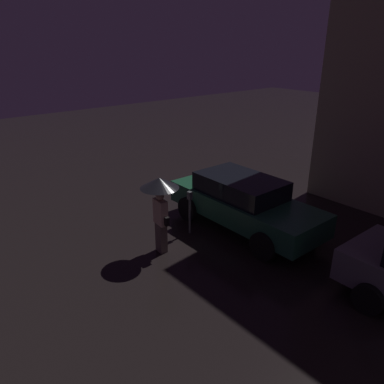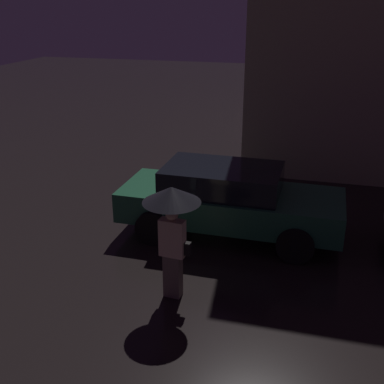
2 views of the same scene
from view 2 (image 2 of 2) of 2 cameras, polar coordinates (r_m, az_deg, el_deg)
parked_car_green at (r=10.03m, az=4.32°, el=-0.85°), size 4.59×1.93×1.49m
pedestrian_with_umbrella at (r=7.61m, az=-2.39°, el=-2.57°), size 0.93×0.93×1.97m
parking_meter at (r=9.01m, az=-1.84°, el=-3.78°), size 0.12×0.10×1.23m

